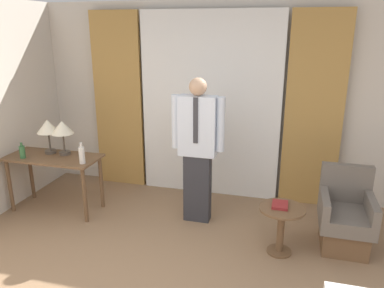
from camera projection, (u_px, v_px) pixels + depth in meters
wall_back at (212, 101)px, 5.31m from camera, size 10.00×0.06×2.70m
curtain_sheer_center at (210, 107)px, 5.21m from camera, size 1.96×0.06×2.58m
curtain_drape_left at (118, 102)px, 5.55m from camera, size 0.74×0.06×2.58m
curtain_drape_right at (314, 112)px, 4.86m from camera, size 0.74×0.06×2.58m
desk at (54, 165)px, 4.87m from camera, size 1.22×0.55×0.75m
table_lamp_left at (48, 128)px, 4.86m from camera, size 0.28×0.28×0.45m
table_lamp_right at (62, 129)px, 4.81m from camera, size 0.28×0.28×0.45m
bottle_near_edge at (22, 152)px, 4.76m from camera, size 0.07×0.07×0.20m
bottle_by_lamp at (82, 155)px, 4.56m from camera, size 0.07×0.07×0.27m
person at (198, 146)px, 4.51m from camera, size 0.65×0.22×1.80m
armchair at (345, 219)px, 4.13m from camera, size 0.55×0.65×0.88m
side_table at (281, 222)px, 3.98m from camera, size 0.48×0.48×0.54m
book at (280, 205)px, 3.96m from camera, size 0.16×0.21×0.03m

